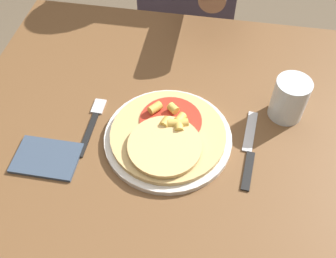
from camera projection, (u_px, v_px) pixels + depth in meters
ground_plane at (177, 253)px, 1.53m from camera, size 8.00×8.00×0.00m
dining_table at (181, 158)px, 1.01m from camera, size 1.07×0.89×0.77m
plate at (168, 138)px, 0.90m from camera, size 0.29×0.29×0.01m
pizza at (168, 135)px, 0.88m from camera, size 0.26×0.26×0.04m
fork at (93, 122)px, 0.93m from camera, size 0.03×0.18×0.00m
knife at (249, 150)px, 0.88m from camera, size 0.03×0.22×0.00m
drinking_glass at (289, 99)px, 0.91m from camera, size 0.08×0.08×0.11m
napkin at (47, 158)px, 0.87m from camera, size 0.14×0.10×0.01m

